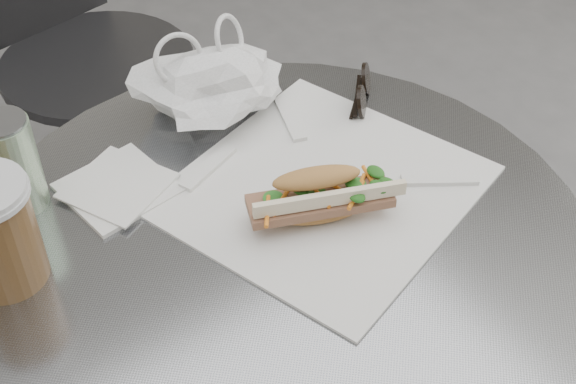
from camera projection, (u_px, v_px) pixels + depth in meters
cafe_table at (282, 373)px, 1.14m from camera, size 0.76×0.76×0.74m
chair_far at (96, 108)px, 1.80m from camera, size 0.41×0.43×0.77m
sandwich_paper at (323, 189)px, 1.02m from camera, size 0.43×0.42×0.00m
banh_mi at (319, 196)px, 0.96m from camera, size 0.23×0.16×0.07m
sunglasses at (362, 92)px, 1.15m from camera, size 0.09×0.09×0.05m
plastic_bag at (214, 87)px, 1.10m from camera, size 0.23×0.19×0.10m
napkin_stack at (118, 187)px, 1.02m from camera, size 0.15×0.15×0.01m
drink_can at (11, 163)px, 0.96m from camera, size 0.07×0.07×0.13m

